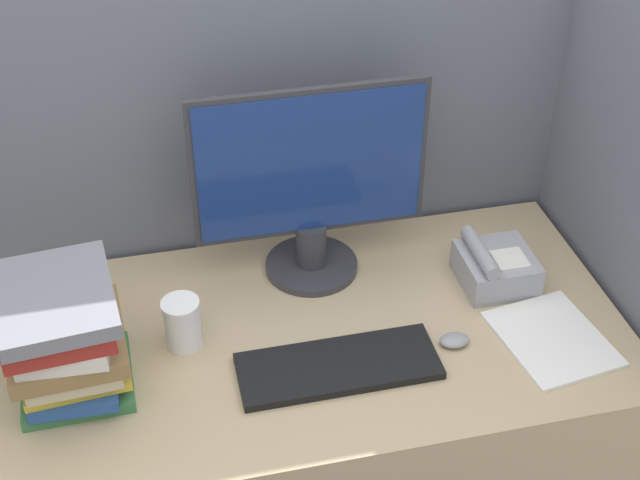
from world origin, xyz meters
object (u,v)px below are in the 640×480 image
coffee_cup (182,323)px  book_stack (66,336)px  desk_telephone (495,267)px  mouse (454,340)px  monitor (311,189)px  keyboard (338,366)px

coffee_cup → book_stack: 0.27m
book_stack → desk_telephone: (1.03, 0.12, -0.09)m
coffee_cup → book_stack: size_ratio=0.40×
mouse → coffee_cup: size_ratio=0.56×
monitor → desk_telephone: 0.50m
mouse → book_stack: bearing=175.2°
coffee_cup → monitor: bearing=31.2°
monitor → mouse: 0.49m
mouse → coffee_cup: (-0.61, 0.14, 0.05)m
book_stack → desk_telephone: bearing=6.8°
monitor → book_stack: size_ratio=1.82×
mouse → coffee_cup: coffee_cup is taller
monitor → desk_telephone: (0.43, -0.16, -0.20)m
desk_telephone → coffee_cup: bearing=-176.1°
mouse → desk_telephone: desk_telephone is taller
keyboard → book_stack: 0.59m
coffee_cup → book_stack: bearing=-164.1°
keyboard → book_stack: bearing=171.0°
keyboard → desk_telephone: size_ratio=2.50×
monitor → desk_telephone: size_ratio=3.17×
monitor → keyboard: (-0.02, -0.37, -0.23)m
keyboard → mouse: 0.28m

